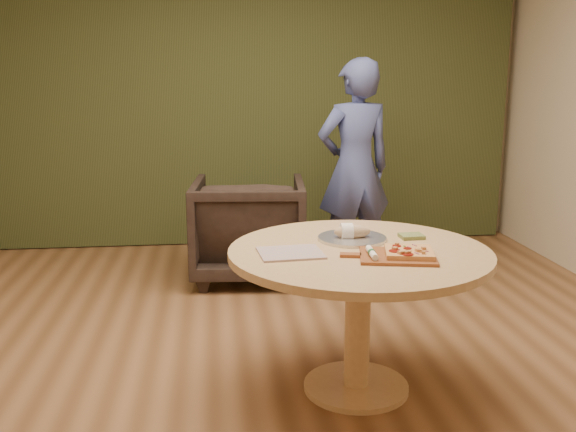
# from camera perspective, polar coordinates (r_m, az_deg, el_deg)

# --- Properties ---
(room_shell) EXTENTS (5.04, 6.04, 2.84)m
(room_shell) POSITION_cam_1_polar(r_m,az_deg,el_deg) (3.18, 0.68, 9.05)
(room_shell) COLOR #92613A
(room_shell) RESTS_ON ground
(curtain) EXTENTS (4.80, 0.14, 2.78)m
(curtain) POSITION_cam_1_polar(r_m,az_deg,el_deg) (6.06, -2.85, 10.69)
(curtain) COLOR #2F3618
(curtain) RESTS_ON ground
(pedestal_table) EXTENTS (1.29, 1.29, 0.75)m
(pedestal_table) POSITION_cam_1_polar(r_m,az_deg,el_deg) (3.22, 6.30, -5.35)
(pedestal_table) COLOR tan
(pedestal_table) RESTS_ON ground
(pizza_paddle) EXTENTS (0.47, 0.35, 0.01)m
(pizza_paddle) POSITION_cam_1_polar(r_m,az_deg,el_deg) (3.05, 9.52, -3.55)
(pizza_paddle) COLOR brown
(pizza_paddle) RESTS_ON pedestal_table
(flatbread_pizza) EXTENTS (0.26, 0.26, 0.04)m
(flatbread_pizza) POSITION_cam_1_polar(r_m,az_deg,el_deg) (3.06, 10.69, -3.16)
(flatbread_pizza) COLOR #E8A55A
(flatbread_pizza) RESTS_ON pizza_paddle
(cutlery_roll) EXTENTS (0.04, 0.20, 0.03)m
(cutlery_roll) POSITION_cam_1_polar(r_m,az_deg,el_deg) (3.01, 7.46, -3.26)
(cutlery_roll) COLOR white
(cutlery_roll) RESTS_ON pizza_paddle
(newspaper) EXTENTS (0.32, 0.28, 0.01)m
(newspaper) POSITION_cam_1_polar(r_m,az_deg,el_deg) (3.07, 0.23, -3.30)
(newspaper) COLOR silver
(newspaper) RESTS_ON pedestal_table
(serving_tray) EXTENTS (0.36, 0.36, 0.02)m
(serving_tray) POSITION_cam_1_polar(r_m,az_deg,el_deg) (3.35, 5.72, -1.98)
(serving_tray) COLOR silver
(serving_tray) RESTS_ON pedestal_table
(bread_roll) EXTENTS (0.19, 0.09, 0.09)m
(bread_roll) POSITION_cam_1_polar(r_m,az_deg,el_deg) (3.34, 5.58, -1.38)
(bread_roll) COLOR tan
(bread_roll) RESTS_ON serving_tray
(green_packet) EXTENTS (0.12, 0.11, 0.02)m
(green_packet) POSITION_cam_1_polar(r_m,az_deg,el_deg) (3.42, 10.91, -1.78)
(green_packet) COLOR #505E2A
(green_packet) RESTS_ON pedestal_table
(armchair) EXTENTS (0.93, 0.88, 0.89)m
(armchair) POSITION_cam_1_polar(r_m,az_deg,el_deg) (5.05, -3.51, -0.66)
(armchair) COLOR black
(armchair) RESTS_ON ground
(person_standing) EXTENTS (0.70, 0.54, 1.72)m
(person_standing) POSITION_cam_1_polar(r_m,az_deg,el_deg) (5.13, 5.93, 4.23)
(person_standing) COLOR #444F88
(person_standing) RESTS_ON ground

